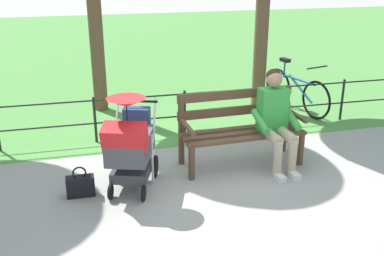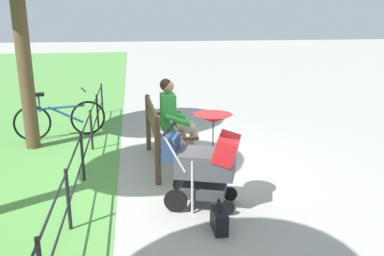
{
  "view_description": "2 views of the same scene",
  "coord_description": "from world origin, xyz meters",
  "px_view_note": "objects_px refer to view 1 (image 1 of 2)",
  "views": [
    {
      "loc": [
        1.49,
        5.13,
        2.61
      ],
      "look_at": [
        0.22,
        0.08,
        0.62
      ],
      "focal_mm": 42.46,
      "sensor_mm": 36.0,
      "label": 1
    },
    {
      "loc": [
        5.4,
        -0.54,
        2.25
      ],
      "look_at": [
        0.1,
        0.25,
        0.73
      ],
      "focal_mm": 37.7,
      "sensor_mm": 36.0,
      "label": 2
    }
  ],
  "objects_px": {
    "park_bench": "(240,125)",
    "bicycle": "(296,91)",
    "stroller": "(130,142)",
    "handbag": "(81,186)",
    "person_on_bench": "(276,117)"
  },
  "relations": [
    {
      "from": "park_bench",
      "to": "bicycle",
      "type": "height_order",
      "value": "park_bench"
    },
    {
      "from": "stroller",
      "to": "park_bench",
      "type": "bearing_deg",
      "value": -164.95
    },
    {
      "from": "stroller",
      "to": "handbag",
      "type": "distance_m",
      "value": 0.76
    },
    {
      "from": "bicycle",
      "to": "park_bench",
      "type": "bearing_deg",
      "value": 46.58
    },
    {
      "from": "park_bench",
      "to": "person_on_bench",
      "type": "xyz_separation_m",
      "value": [
        -0.4,
        0.22,
        0.15
      ]
    },
    {
      "from": "bicycle",
      "to": "stroller",
      "type": "bearing_deg",
      "value": 34.59
    },
    {
      "from": "person_on_bench",
      "to": "bicycle",
      "type": "bearing_deg",
      "value": -122.73
    },
    {
      "from": "stroller",
      "to": "bicycle",
      "type": "distance_m",
      "value": 3.87
    },
    {
      "from": "handbag",
      "to": "bicycle",
      "type": "xyz_separation_m",
      "value": [
        -3.78,
        -2.23,
        0.24
      ]
    },
    {
      "from": "handbag",
      "to": "bicycle",
      "type": "distance_m",
      "value": 4.39
    },
    {
      "from": "stroller",
      "to": "handbag",
      "type": "height_order",
      "value": "stroller"
    },
    {
      "from": "stroller",
      "to": "bicycle",
      "type": "bearing_deg",
      "value": -145.41
    },
    {
      "from": "handbag",
      "to": "person_on_bench",
      "type": "bearing_deg",
      "value": -175.18
    },
    {
      "from": "person_on_bench",
      "to": "bicycle",
      "type": "relative_size",
      "value": 0.79
    },
    {
      "from": "person_on_bench",
      "to": "park_bench",
      "type": "bearing_deg",
      "value": -29.03
    }
  ]
}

